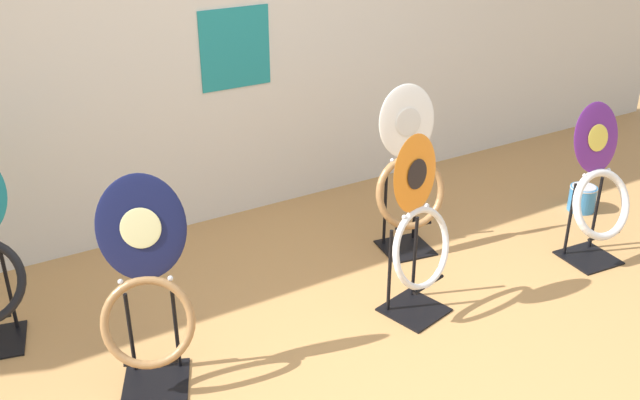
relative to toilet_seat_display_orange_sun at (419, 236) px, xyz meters
The scene contains 6 objects.
wall_back 1.76m from the toilet_seat_display_orange_sun, 103.72° to the left, with size 8.00×0.07×2.60m.
toilet_seat_display_orange_sun is the anchor object (origin of this frame).
toilet_seat_display_navy_moon 1.30m from the toilet_seat_display_orange_sun, behind, with size 0.47×0.42×0.93m.
toilet_seat_display_white_plain 0.64m from the toilet_seat_display_orange_sun, 57.25° to the left, with size 0.45×0.32×0.97m.
toilet_seat_display_purple_note 1.18m from the toilet_seat_display_orange_sun, ahead, with size 0.41×0.32×0.90m.
paint_can 1.70m from the toilet_seat_display_orange_sun, 12.17° to the left, with size 0.17×0.17×0.17m.
Camera 1 is at (-1.58, -1.71, 2.08)m, focal length 40.00 mm.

